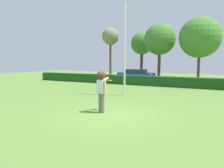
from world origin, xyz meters
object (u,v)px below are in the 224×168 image
at_px(frisbee, 109,80).
at_px(lamppost, 125,42).
at_px(person, 102,85).
at_px(birch_tree, 142,44).
at_px(willow_tree, 200,37).
at_px(parked_car_blue, 136,74).
at_px(oak_tree, 110,37).
at_px(maple_tree, 160,39).

distance_m(frisbee, lamppost, 4.73).
height_order(person, birch_tree, birch_tree).
bearing_deg(willow_tree, parked_car_blue, -174.82).
bearing_deg(frisbee, oak_tree, 117.42).
distance_m(frisbee, oak_tree, 19.78).
bearing_deg(maple_tree, oak_tree, 172.01).
bearing_deg(frisbee, parked_car_blue, 106.33).
xyz_separation_m(willow_tree, oak_tree, (-11.28, 1.59, 0.75)).
height_order(parked_car_blue, birch_tree, birch_tree).
bearing_deg(parked_car_blue, birch_tree, 100.28).
distance_m(lamppost, parked_car_blue, 11.67).
bearing_deg(frisbee, lamppost, 104.59).
height_order(person, frisbee, person).
relative_size(lamppost, maple_tree, 0.95).
bearing_deg(birch_tree, parked_car_blue, -79.72).
relative_size(willow_tree, birch_tree, 1.13).
bearing_deg(lamppost, maple_tree, 94.36).
distance_m(frisbee, willow_tree, 16.12).
height_order(lamppost, parked_car_blue, lamppost).
height_order(person, parked_car_blue, person).
xyz_separation_m(frisbee, lamppost, (-1.08, 4.13, 2.02)).
bearing_deg(birch_tree, oak_tree, -154.41).
distance_m(frisbee, parked_car_blue, 15.64).
bearing_deg(frisbee, person, -103.00).
distance_m(lamppost, oak_tree, 15.36).
xyz_separation_m(person, lamppost, (-0.96, 4.63, 2.20)).
xyz_separation_m(maple_tree, willow_tree, (4.35, -0.61, -0.03)).
bearing_deg(person, frisbee, 77.00).
bearing_deg(lamppost, parked_car_blue, 106.98).
bearing_deg(parked_car_blue, person, -74.56).
bearing_deg(parked_car_blue, frisbee, -73.67).
bearing_deg(oak_tree, maple_tree, -7.99).
bearing_deg(willow_tree, birch_tree, 155.51).
relative_size(parked_car_blue, maple_tree, 0.67).
height_order(frisbee, oak_tree, oak_tree).
distance_m(person, lamppost, 5.21).
height_order(maple_tree, willow_tree, willow_tree).
bearing_deg(maple_tree, lamppost, -85.64).
distance_m(person, parked_car_blue, 16.08).
distance_m(maple_tree, willow_tree, 4.40).
relative_size(person, oak_tree, 0.27).
height_order(parked_car_blue, willow_tree, willow_tree).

